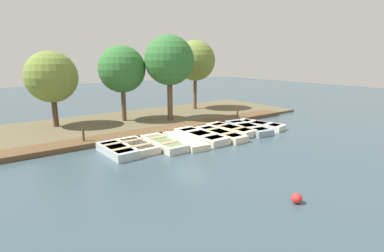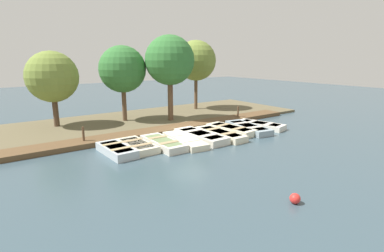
# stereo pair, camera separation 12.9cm
# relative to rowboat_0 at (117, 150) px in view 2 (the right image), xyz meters

# --- Properties ---
(ground_plane) EXTENTS (80.00, 80.00, 0.00)m
(ground_plane) POSITION_rel_rowboat_0_xyz_m (-1.01, 4.83, -0.21)
(ground_plane) COLOR #384C56
(shore_bank) EXTENTS (8.00, 24.00, 0.18)m
(shore_bank) POSITION_rel_rowboat_0_xyz_m (-6.01, 4.83, -0.12)
(shore_bank) COLOR brown
(shore_bank) RESTS_ON ground_plane
(dock_walkway) EXTENTS (1.46, 19.23, 0.27)m
(dock_walkway) POSITION_rel_rowboat_0_xyz_m (-2.42, 4.83, -0.08)
(dock_walkway) COLOR brown
(dock_walkway) RESTS_ON ground_plane
(rowboat_0) EXTENTS (2.68, 1.17, 0.42)m
(rowboat_0) POSITION_rel_rowboat_0_xyz_m (0.00, 0.00, 0.00)
(rowboat_0) COLOR #B2BCC1
(rowboat_0) RESTS_ON ground_plane
(rowboat_1) EXTENTS (2.74, 1.24, 0.37)m
(rowboat_1) POSITION_rel_rowboat_0_xyz_m (-0.15, 1.15, -0.03)
(rowboat_1) COLOR beige
(rowboat_1) RESTS_ON ground_plane
(rowboat_2) EXTENTS (3.18, 1.18, 0.39)m
(rowboat_2) POSITION_rel_rowboat_0_xyz_m (0.26, 2.45, -0.01)
(rowboat_2) COLOR beige
(rowboat_2) RESTS_ON ground_plane
(rowboat_3) EXTENTS (3.64, 1.47, 0.34)m
(rowboat_3) POSITION_rel_rowboat_0_xyz_m (0.38, 3.73, -0.04)
(rowboat_3) COLOR beige
(rowboat_3) RESTS_ON ground_plane
(rowboat_4) EXTENTS (3.61, 1.34, 0.42)m
(rowboat_4) POSITION_rel_rowboat_0_xyz_m (0.31, 4.88, -0.00)
(rowboat_4) COLOR beige
(rowboat_4) RESTS_ON ground_plane
(rowboat_5) EXTENTS (3.54, 1.07, 0.39)m
(rowboat_5) POSITION_rel_rowboat_0_xyz_m (0.57, 6.13, -0.02)
(rowboat_5) COLOR beige
(rowboat_5) RESTS_ON ground_plane
(rowboat_6) EXTENTS (3.37, 1.49, 0.41)m
(rowboat_6) POSITION_rel_rowboat_0_xyz_m (0.13, 7.39, -0.01)
(rowboat_6) COLOR beige
(rowboat_6) RESTS_ON ground_plane
(rowboat_7) EXTENTS (3.70, 1.69, 0.40)m
(rowboat_7) POSITION_rel_rowboat_0_xyz_m (0.42, 8.59, -0.01)
(rowboat_7) COLOR #8C9EA8
(rowboat_7) RESTS_ON ground_plane
(rowboat_8) EXTENTS (3.35, 1.82, 0.38)m
(rowboat_8) POSITION_rel_rowboat_0_xyz_m (0.31, 9.87, -0.02)
(rowboat_8) COLOR silver
(rowboat_8) RESTS_ON ground_plane
(mooring_post_near) EXTENTS (0.12, 0.12, 1.06)m
(mooring_post_near) POSITION_rel_rowboat_0_xyz_m (-2.36, -0.85, 0.32)
(mooring_post_near) COLOR brown
(mooring_post_near) RESTS_ON ground_plane
(mooring_post_far) EXTENTS (0.12, 0.12, 1.06)m
(mooring_post_far) POSITION_rel_rowboat_0_xyz_m (-2.36, 10.41, 0.32)
(mooring_post_far) COLOR brown
(mooring_post_far) RESTS_ON ground_plane
(buoy) EXTENTS (0.35, 0.35, 0.35)m
(buoy) POSITION_rel_rowboat_0_xyz_m (8.13, 2.70, -0.04)
(buoy) COLOR red
(buoy) RESTS_ON ground_plane
(park_tree_far_left) EXTENTS (3.22, 3.22, 4.99)m
(park_tree_far_left) POSITION_rel_rowboat_0_xyz_m (-7.29, -1.13, 3.15)
(park_tree_far_left) COLOR #4C3828
(park_tree_far_left) RESTS_ON ground_plane
(park_tree_left) EXTENTS (3.21, 3.21, 5.38)m
(park_tree_left) POSITION_rel_rowboat_0_xyz_m (-6.38, 3.22, 3.55)
(park_tree_left) COLOR brown
(park_tree_left) RESTS_ON ground_plane
(park_tree_center) EXTENTS (3.43, 3.43, 6.09)m
(park_tree_center) POSITION_rel_rowboat_0_xyz_m (-4.65, 5.97, 4.14)
(park_tree_center) COLOR brown
(park_tree_center) RESTS_ON ground_plane
(park_tree_right) EXTENTS (3.38, 3.38, 5.99)m
(park_tree_right) POSITION_rel_rowboat_0_xyz_m (-7.41, 10.26, 4.07)
(park_tree_right) COLOR brown
(park_tree_right) RESTS_ON ground_plane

